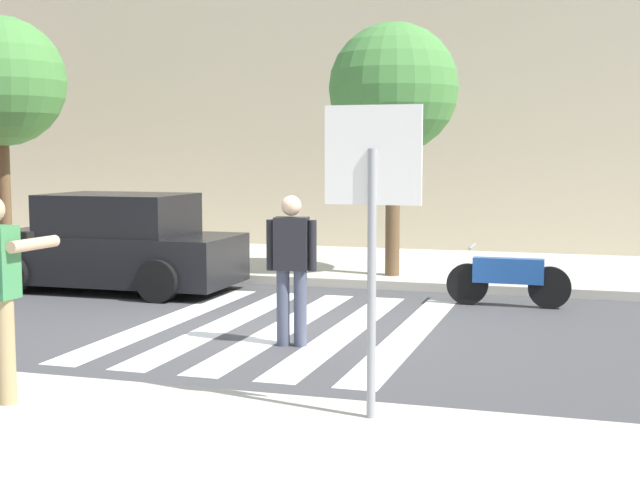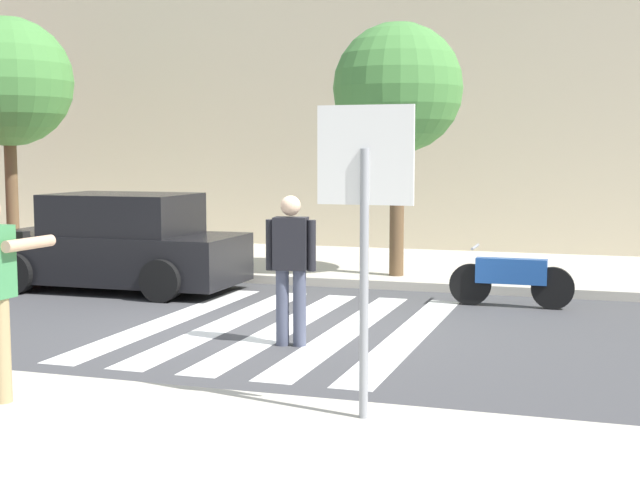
% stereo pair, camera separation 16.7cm
% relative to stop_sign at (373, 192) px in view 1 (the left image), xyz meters
% --- Properties ---
extents(ground_plane, '(120.00, 120.00, 0.00)m').
position_rel_stop_sign_xyz_m(ground_plane, '(-2.07, 3.62, -1.91)').
color(ground_plane, '#424244').
extents(sidewalk_far, '(60.00, 4.80, 0.14)m').
position_rel_stop_sign_xyz_m(sidewalk_far, '(-2.07, 9.62, -1.84)').
color(sidewalk_far, beige).
rests_on(sidewalk_far, ground).
extents(building_facade_far, '(56.00, 4.00, 6.40)m').
position_rel_stop_sign_xyz_m(building_facade_far, '(-2.07, 14.02, 1.29)').
color(building_facade_far, beige).
rests_on(building_facade_far, ground).
extents(crosswalk_stripe_0, '(0.44, 5.20, 0.01)m').
position_rel_stop_sign_xyz_m(crosswalk_stripe_0, '(-3.67, 3.82, -1.91)').
color(crosswalk_stripe_0, silver).
rests_on(crosswalk_stripe_0, ground).
extents(crosswalk_stripe_1, '(0.44, 5.20, 0.01)m').
position_rel_stop_sign_xyz_m(crosswalk_stripe_1, '(-2.87, 3.82, -1.91)').
color(crosswalk_stripe_1, silver).
rests_on(crosswalk_stripe_1, ground).
extents(crosswalk_stripe_2, '(0.44, 5.20, 0.01)m').
position_rel_stop_sign_xyz_m(crosswalk_stripe_2, '(-2.07, 3.82, -1.91)').
color(crosswalk_stripe_2, silver).
rests_on(crosswalk_stripe_2, ground).
extents(crosswalk_stripe_3, '(0.44, 5.20, 0.01)m').
position_rel_stop_sign_xyz_m(crosswalk_stripe_3, '(-1.27, 3.82, -1.91)').
color(crosswalk_stripe_3, silver).
rests_on(crosswalk_stripe_3, ground).
extents(crosswalk_stripe_4, '(0.44, 5.20, 0.01)m').
position_rel_stop_sign_xyz_m(crosswalk_stripe_4, '(-0.47, 3.82, -1.91)').
color(crosswalk_stripe_4, silver).
rests_on(crosswalk_stripe_4, ground).
extents(stop_sign, '(0.76, 0.08, 2.43)m').
position_rel_stop_sign_xyz_m(stop_sign, '(0.00, 0.00, 0.00)').
color(stop_sign, gray).
rests_on(stop_sign, sidewalk_near).
extents(pedestrian_crossing, '(0.58, 0.29, 1.72)m').
position_rel_stop_sign_xyz_m(pedestrian_crossing, '(-1.63, 2.86, -0.94)').
color(pedestrian_crossing, '#474C60').
rests_on(pedestrian_crossing, ground).
extents(parked_car_black, '(4.10, 1.92, 1.55)m').
position_rel_stop_sign_xyz_m(parked_car_black, '(-5.69, 5.92, -1.18)').
color(parked_car_black, black).
rests_on(parked_car_black, ground).
extents(motorcycle, '(1.76, 0.60, 0.87)m').
position_rel_stop_sign_xyz_m(motorcycle, '(0.50, 6.22, -1.50)').
color(motorcycle, black).
rests_on(motorcycle, ground).
extents(street_tree_west, '(2.48, 2.48, 4.65)m').
position_rel_stop_sign_xyz_m(street_tree_west, '(-9.26, 8.05, 1.62)').
color(street_tree_west, brown).
rests_on(street_tree_west, sidewalk_far).
extents(street_tree_center, '(2.15, 2.15, 4.19)m').
position_rel_stop_sign_xyz_m(street_tree_center, '(-1.57, 7.93, 1.32)').
color(street_tree_center, brown).
rests_on(street_tree_center, sidewalk_far).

